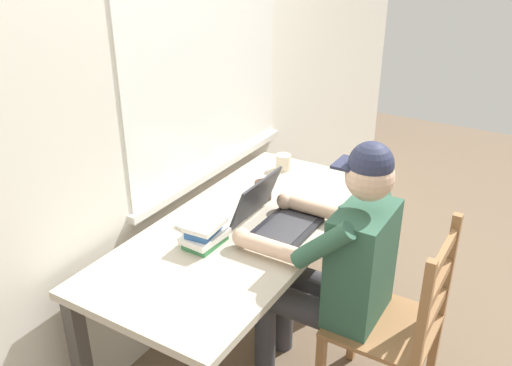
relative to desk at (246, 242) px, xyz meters
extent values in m
plane|color=brown|center=(0.00, 0.00, -0.63)|extent=(8.00, 8.00, 0.00)
cube|color=silver|center=(0.00, 0.44, 0.67)|extent=(6.00, 0.04, 2.60)
cube|color=white|center=(0.35, 0.42, 0.67)|extent=(1.24, 0.01, 1.02)
cube|color=beige|center=(0.35, 0.41, 0.14)|extent=(1.30, 0.06, 0.04)
cube|color=#BCB29E|center=(0.00, 0.00, 0.07)|extent=(1.59, 0.73, 0.03)
cube|color=#4C4742|center=(0.74, -0.31, -0.29)|extent=(0.06, 0.06, 0.69)
cube|color=#4C4742|center=(-0.74, 0.31, -0.29)|extent=(0.06, 0.06, 0.69)
cube|color=#4C4742|center=(0.74, 0.31, -0.29)|extent=(0.06, 0.06, 0.69)
cube|color=#2D5642|center=(0.02, -0.54, 0.06)|extent=(0.34, 0.20, 0.50)
sphere|color=#DBB293|center=(0.02, -0.54, 0.45)|extent=(0.19, 0.19, 0.19)
sphere|color=#282D47|center=(0.02, -0.54, 0.50)|extent=(0.17, 0.17, 0.17)
cube|color=#282D47|center=(0.02, -0.46, 0.48)|extent=(0.13, 0.10, 0.01)
cylinder|color=#38383D|center=(-0.07, -0.34, -0.19)|extent=(0.13, 0.40, 0.13)
cylinder|color=#38383D|center=(0.11, -0.34, -0.19)|extent=(0.13, 0.40, 0.13)
cylinder|color=#38383D|center=(-0.07, -0.14, -0.41)|extent=(0.10, 0.10, 0.44)
cylinder|color=#38383D|center=(0.11, -0.14, -0.41)|extent=(0.10, 0.10, 0.44)
cylinder|color=#2D5642|center=(-0.18, -0.45, 0.22)|extent=(0.10, 0.26, 0.24)
cylinder|color=#DBB293|center=(-0.18, -0.22, 0.14)|extent=(0.07, 0.28, 0.07)
sphere|color=#DBB293|center=(-0.17, -0.08, 0.14)|extent=(0.08, 0.08, 0.08)
cylinder|color=#2D5642|center=(0.22, -0.45, 0.22)|extent=(0.10, 0.26, 0.24)
cylinder|color=#DBB293|center=(0.22, -0.22, 0.14)|extent=(0.07, 0.28, 0.07)
sphere|color=#DBB293|center=(0.21, -0.08, 0.14)|extent=(0.08, 0.08, 0.08)
cube|color=olive|center=(0.02, -0.66, -0.20)|extent=(0.42, 0.42, 0.02)
cube|color=olive|center=(0.21, -0.47, -0.42)|extent=(0.04, 0.04, 0.42)
cube|color=olive|center=(0.21, -0.85, -0.42)|extent=(0.04, 0.04, 0.42)
cube|color=olive|center=(0.21, -0.85, 0.05)|extent=(0.04, 0.04, 0.48)
cube|color=olive|center=(-0.17, -0.85, 0.05)|extent=(0.04, 0.04, 0.48)
cube|color=olive|center=(0.02, -0.85, -0.07)|extent=(0.36, 0.02, 0.04)
cube|color=olive|center=(0.02, -0.85, 0.07)|extent=(0.36, 0.02, 0.04)
cube|color=olive|center=(0.02, -0.85, 0.21)|extent=(0.36, 0.02, 0.04)
cube|color=#232328|center=(0.05, -0.18, 0.10)|extent=(0.33, 0.23, 0.02)
cube|color=#38383D|center=(0.05, -0.18, 0.11)|extent=(0.29, 0.17, 0.00)
cube|color=#232328|center=(0.05, -0.02, 0.21)|extent=(0.33, 0.09, 0.21)
cube|color=silver|center=(0.05, -0.02, 0.21)|extent=(0.29, 0.07, 0.18)
ellipsoid|color=black|center=(0.31, -0.20, 0.11)|extent=(0.06, 0.10, 0.03)
cylinder|color=beige|center=(0.63, 0.15, 0.13)|extent=(0.08, 0.08, 0.09)
torus|color=beige|center=(0.68, 0.15, 0.14)|extent=(0.05, 0.01, 0.05)
cylinder|color=#38281E|center=(0.27, 0.07, 0.13)|extent=(0.08, 0.08, 0.09)
torus|color=#38281E|center=(0.32, 0.07, 0.14)|extent=(0.05, 0.01, 0.05)
cube|color=#38844C|center=(-0.23, 0.06, 0.10)|extent=(0.17, 0.12, 0.03)
cube|color=white|center=(-0.22, 0.06, 0.13)|extent=(0.20, 0.15, 0.03)
cube|color=#2D5B9E|center=(-0.23, 0.06, 0.16)|extent=(0.16, 0.12, 0.03)
cube|color=white|center=(-0.22, 0.06, 0.19)|extent=(0.18, 0.13, 0.02)
cube|color=white|center=(-0.10, 0.17, 0.10)|extent=(0.21, 0.18, 0.01)
camera|label=1|loc=(-1.80, -1.14, 1.32)|focal=38.30mm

